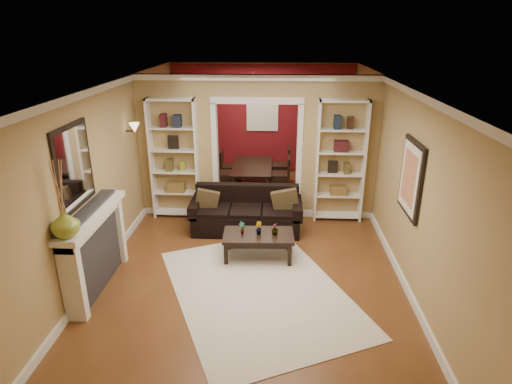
# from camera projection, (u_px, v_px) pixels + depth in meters

# --- Properties ---
(floor) EXTENTS (8.00, 8.00, 0.00)m
(floor) POSITION_uv_depth(u_px,v_px,m) (254.00, 241.00, 7.43)
(floor) COLOR brown
(floor) RESTS_ON ground
(ceiling) EXTENTS (8.00, 8.00, 0.00)m
(ceiling) POSITION_uv_depth(u_px,v_px,m) (253.00, 82.00, 6.47)
(ceiling) COLOR white
(ceiling) RESTS_ON ground
(wall_back) EXTENTS (8.00, 0.00, 8.00)m
(wall_back) POSITION_uv_depth(u_px,v_px,m) (262.00, 119.00, 10.68)
(wall_back) COLOR tan
(wall_back) RESTS_ON ground
(wall_front) EXTENTS (8.00, 0.00, 8.00)m
(wall_front) POSITION_uv_depth(u_px,v_px,m) (224.00, 329.00, 3.22)
(wall_front) COLOR tan
(wall_front) RESTS_ON ground
(wall_left) EXTENTS (0.00, 8.00, 8.00)m
(wall_left) POSITION_uv_depth(u_px,v_px,m) (118.00, 165.00, 7.06)
(wall_left) COLOR tan
(wall_left) RESTS_ON ground
(wall_right) EXTENTS (0.00, 8.00, 8.00)m
(wall_right) POSITION_uv_depth(u_px,v_px,m) (393.00, 170.00, 6.84)
(wall_right) COLOR tan
(wall_right) RESTS_ON ground
(partition_wall) EXTENTS (4.50, 0.15, 2.70)m
(partition_wall) POSITION_uv_depth(u_px,v_px,m) (257.00, 148.00, 8.07)
(partition_wall) COLOR tan
(partition_wall) RESTS_ON floor
(red_back_panel) EXTENTS (4.44, 0.04, 2.64)m
(red_back_panel) POSITION_uv_depth(u_px,v_px,m) (262.00, 120.00, 10.66)
(red_back_panel) COLOR maroon
(red_back_panel) RESTS_ON floor
(dining_window) EXTENTS (0.78, 0.03, 0.98)m
(dining_window) POSITION_uv_depth(u_px,v_px,m) (262.00, 111.00, 10.54)
(dining_window) COLOR #8CA5CC
(dining_window) RESTS_ON wall_back
(area_rug) EXTENTS (3.28, 3.73, 0.01)m
(area_rug) POSITION_uv_depth(u_px,v_px,m) (258.00, 290.00, 6.04)
(area_rug) COLOR beige
(area_rug) RESTS_ON floor
(sofa) EXTENTS (1.99, 0.86, 0.78)m
(sofa) POSITION_uv_depth(u_px,v_px,m) (246.00, 210.00, 7.72)
(sofa) COLOR black
(sofa) RESTS_ON floor
(pillow_left) EXTENTS (0.41, 0.15, 0.40)m
(pillow_left) POSITION_uv_depth(u_px,v_px,m) (207.00, 200.00, 7.67)
(pillow_left) COLOR brown
(pillow_left) RESTS_ON sofa
(pillow_right) EXTENTS (0.46, 0.13, 0.46)m
(pillow_right) POSITION_uv_depth(u_px,v_px,m) (286.00, 200.00, 7.59)
(pillow_right) COLOR brown
(pillow_right) RESTS_ON sofa
(coffee_table) EXTENTS (1.13, 0.64, 0.42)m
(coffee_table) POSITION_uv_depth(u_px,v_px,m) (258.00, 246.00, 6.84)
(coffee_table) COLOR black
(coffee_table) RESTS_ON floor
(plant_left) EXTENTS (0.13, 0.13, 0.20)m
(plant_left) POSITION_uv_depth(u_px,v_px,m) (242.00, 228.00, 6.74)
(plant_left) COLOR #336626
(plant_left) RESTS_ON coffee_table
(plant_center) EXTENTS (0.14, 0.14, 0.21)m
(plant_center) POSITION_uv_depth(u_px,v_px,m) (258.00, 228.00, 6.73)
(plant_center) COLOR #336626
(plant_center) RESTS_ON coffee_table
(plant_right) EXTENTS (0.13, 0.13, 0.20)m
(plant_right) POSITION_uv_depth(u_px,v_px,m) (275.00, 229.00, 6.72)
(plant_right) COLOR #336626
(plant_right) RESTS_ON coffee_table
(bookshelf_left) EXTENTS (0.90, 0.30, 2.30)m
(bookshelf_left) POSITION_uv_depth(u_px,v_px,m) (175.00, 160.00, 8.06)
(bookshelf_left) COLOR white
(bookshelf_left) RESTS_ON floor
(bookshelf_right) EXTENTS (0.90, 0.30, 2.30)m
(bookshelf_right) POSITION_uv_depth(u_px,v_px,m) (340.00, 162.00, 7.91)
(bookshelf_right) COLOR white
(bookshelf_right) RESTS_ON floor
(fireplace) EXTENTS (0.32, 1.70, 1.16)m
(fireplace) POSITION_uv_depth(u_px,v_px,m) (97.00, 251.00, 5.93)
(fireplace) COLOR white
(fireplace) RESTS_ON floor
(vase) EXTENTS (0.38, 0.38, 0.35)m
(vase) POSITION_uv_depth(u_px,v_px,m) (65.00, 223.00, 5.00)
(vase) COLOR olive
(vase) RESTS_ON fireplace
(mirror) EXTENTS (0.03, 0.95, 1.10)m
(mirror) POSITION_uv_depth(u_px,v_px,m) (74.00, 167.00, 5.50)
(mirror) COLOR silver
(mirror) RESTS_ON wall_left
(wall_sconce) EXTENTS (0.18, 0.18, 0.22)m
(wall_sconce) POSITION_uv_depth(u_px,v_px,m) (131.00, 129.00, 7.39)
(wall_sconce) COLOR #FFE0A5
(wall_sconce) RESTS_ON wall_left
(framed_art) EXTENTS (0.04, 0.85, 1.05)m
(framed_art) POSITION_uv_depth(u_px,v_px,m) (410.00, 178.00, 5.84)
(framed_art) COLOR black
(framed_art) RESTS_ON wall_right
(dining_table) EXTENTS (1.59, 0.88, 0.56)m
(dining_table) POSITION_uv_depth(u_px,v_px,m) (254.00, 177.00, 9.81)
(dining_table) COLOR black
(dining_table) RESTS_ON floor
(dining_chair_nw) EXTENTS (0.58, 0.58, 0.88)m
(dining_chair_nw) POSITION_uv_depth(u_px,v_px,m) (228.00, 174.00, 9.50)
(dining_chair_nw) COLOR black
(dining_chair_nw) RESTS_ON floor
(dining_chair_ne) EXTENTS (0.55, 0.55, 0.87)m
(dining_chair_ne) POSITION_uv_depth(u_px,v_px,m) (278.00, 175.00, 9.45)
(dining_chair_ne) COLOR black
(dining_chair_ne) RESTS_ON floor
(dining_chair_sw) EXTENTS (0.55, 0.55, 0.83)m
(dining_chair_sw) POSITION_uv_depth(u_px,v_px,m) (231.00, 167.00, 10.07)
(dining_chair_sw) COLOR black
(dining_chair_sw) RESTS_ON floor
(dining_chair_se) EXTENTS (0.58, 0.58, 0.93)m
(dining_chair_se) POSITION_uv_depth(u_px,v_px,m) (278.00, 165.00, 10.00)
(dining_chair_se) COLOR black
(dining_chair_se) RESTS_ON floor
(chandelier) EXTENTS (0.50, 0.50, 0.30)m
(chandelier) POSITION_uv_depth(u_px,v_px,m) (260.00, 100.00, 9.23)
(chandelier) COLOR #3D251B
(chandelier) RESTS_ON ceiling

